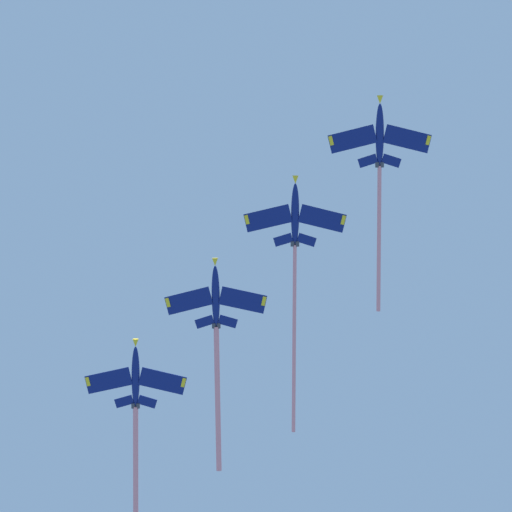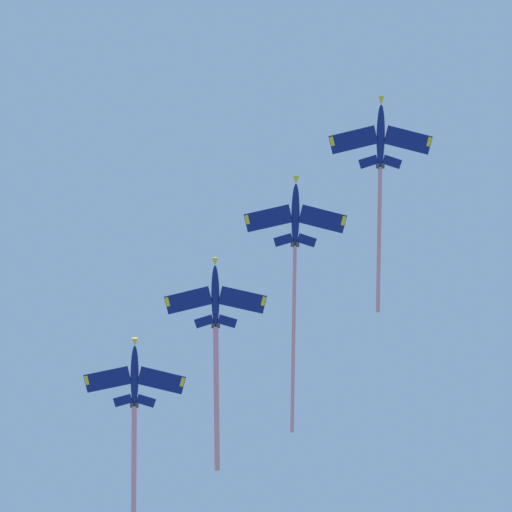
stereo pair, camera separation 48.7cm
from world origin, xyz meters
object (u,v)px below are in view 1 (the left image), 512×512
Objects in this scene: jet_fourth at (136,420)px; jet_lead at (380,163)px; jet_second at (295,251)px; jet_third at (216,338)px.

jet_lead is at bearing 89.05° from jet_fourth.
jet_third is (-0.81, -22.33, -5.15)m from jet_second.
jet_third reaches higher than jet_fourth.
jet_second is 45.91m from jet_fourth.
jet_third is 22.99m from jet_fourth.
jet_lead reaches higher than jet_second.
jet_second reaches higher than jet_fourth.
jet_third is 0.96× the size of jet_fourth.
jet_second is 1.12× the size of jet_fourth.
jet_fourth is (-0.89, -44.88, -9.63)m from jet_second.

